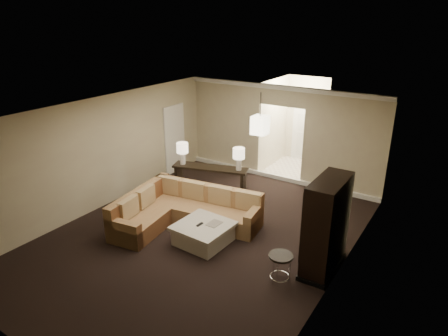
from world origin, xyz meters
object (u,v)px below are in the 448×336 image
Objects in this scene: coffee_table at (204,233)px; armoire at (326,227)px; drink_table at (280,262)px; person at (314,139)px; sectional_sofa at (182,211)px; console_table at (210,178)px.

armoire is at bearing 11.27° from coffee_table.
armoire is 3.33× the size of drink_table.
drink_table is 0.31× the size of person.
armoire reaches higher than drink_table.
person is at bearing 69.94° from sectional_sofa.
person is at bearing 113.06° from armoire.
console_table is at bearing 121.25° from coffee_table.
person reaches higher than console_table.
person is (1.13, 5.35, 0.56)m from sectional_sofa.
drink_table is at bearing -53.54° from console_table.
sectional_sofa reaches higher than drink_table.
coffee_table is at bearing -32.55° from sectional_sofa.
drink_table is at bearing -9.51° from coffee_table.
drink_table is at bearing 98.63° from person.
armoire is at bearing 105.85° from person.
coffee_table is at bearing -168.73° from armoire.
drink_table is (-0.51, -0.82, -0.49)m from armoire.
person reaches higher than drink_table.
person reaches higher than sectional_sofa.
coffee_table is 0.64× the size of person.
console_table is at bearing 95.16° from sectional_sofa.
person is (0.24, 5.76, 0.67)m from coffee_table.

